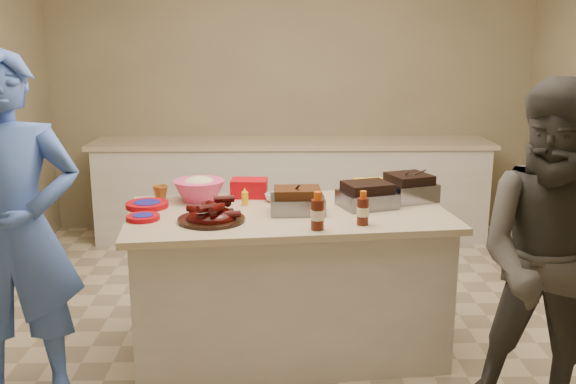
{
  "coord_description": "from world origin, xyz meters",
  "views": [
    {
      "loc": [
        -0.14,
        -3.55,
        1.8
      ],
      "look_at": [
        -0.07,
        0.0,
        0.95
      ],
      "focal_mm": 40.0,
      "sensor_mm": 36.0,
      "label": 1
    }
  ],
  "objects_px": {
    "island": "(288,348)",
    "rib_platter": "(211,221)",
    "roasting_pan": "(408,200)",
    "plastic_cup": "(161,199)",
    "bbq_bottle_a": "(317,230)",
    "bbq_bottle_b": "(362,225)",
    "coleslaw_bowl": "(200,200)",
    "mustard_bottle": "(245,205)"
  },
  "relations": [
    {
      "from": "island",
      "to": "rib_platter",
      "type": "distance_m",
      "value": 0.97
    },
    {
      "from": "roasting_pan",
      "to": "plastic_cup",
      "type": "xyz_separation_m",
      "value": [
        -1.5,
        0.04,
        0.0
      ]
    },
    {
      "from": "bbq_bottle_a",
      "to": "bbq_bottle_b",
      "type": "height_order",
      "value": "bbq_bottle_a"
    },
    {
      "from": "coleslaw_bowl",
      "to": "plastic_cup",
      "type": "relative_size",
      "value": 3.33
    },
    {
      "from": "coleslaw_bowl",
      "to": "plastic_cup",
      "type": "distance_m",
      "value": 0.24
    },
    {
      "from": "island",
      "to": "bbq_bottle_a",
      "type": "distance_m",
      "value": 0.93
    },
    {
      "from": "bbq_bottle_b",
      "to": "mustard_bottle",
      "type": "height_order",
      "value": "bbq_bottle_b"
    },
    {
      "from": "coleslaw_bowl",
      "to": "plastic_cup",
      "type": "height_order",
      "value": "coleslaw_bowl"
    },
    {
      "from": "bbq_bottle_b",
      "to": "mustard_bottle",
      "type": "bearing_deg",
      "value": 147.03
    },
    {
      "from": "bbq_bottle_a",
      "to": "mustard_bottle",
      "type": "height_order",
      "value": "bbq_bottle_a"
    },
    {
      "from": "mustard_bottle",
      "to": "bbq_bottle_a",
      "type": "bearing_deg",
      "value": -51.57
    },
    {
      "from": "island",
      "to": "coleslaw_bowl",
      "type": "relative_size",
      "value": 5.79
    },
    {
      "from": "mustard_bottle",
      "to": "island",
      "type": "bearing_deg",
      "value": -28.27
    },
    {
      "from": "bbq_bottle_b",
      "to": "rib_platter",
      "type": "bearing_deg",
      "value": 174.22
    },
    {
      "from": "plastic_cup",
      "to": "island",
      "type": "bearing_deg",
      "value": -20.53
    },
    {
      "from": "coleslaw_bowl",
      "to": "roasting_pan",
      "type": "bearing_deg",
      "value": -0.23
    },
    {
      "from": "island",
      "to": "bbq_bottle_a",
      "type": "xyz_separation_m",
      "value": [
        0.14,
        -0.36,
        0.85
      ]
    },
    {
      "from": "rib_platter",
      "to": "bbq_bottle_b",
      "type": "bearing_deg",
      "value": -5.78
    },
    {
      "from": "bbq_bottle_a",
      "to": "plastic_cup",
      "type": "bearing_deg",
      "value": 144.58
    },
    {
      "from": "roasting_pan",
      "to": "bbq_bottle_b",
      "type": "xyz_separation_m",
      "value": [
        -0.35,
        -0.53,
        0.0
      ]
    },
    {
      "from": "mustard_bottle",
      "to": "roasting_pan",
      "type": "bearing_deg",
      "value": 6.81
    },
    {
      "from": "bbq_bottle_a",
      "to": "bbq_bottle_b",
      "type": "xyz_separation_m",
      "value": [
        0.24,
        0.08,
        0.0
      ]
    },
    {
      "from": "coleslaw_bowl",
      "to": "mustard_bottle",
      "type": "xyz_separation_m",
      "value": [
        0.28,
        -0.12,
        0.0
      ]
    },
    {
      "from": "rib_platter",
      "to": "coleslaw_bowl",
      "type": "bearing_deg",
      "value": 104.27
    },
    {
      "from": "rib_platter",
      "to": "roasting_pan",
      "type": "relative_size",
      "value": 1.34
    },
    {
      "from": "roasting_pan",
      "to": "plastic_cup",
      "type": "bearing_deg",
      "value": 158.86
    },
    {
      "from": "rib_platter",
      "to": "bbq_bottle_a",
      "type": "height_order",
      "value": "bbq_bottle_a"
    },
    {
      "from": "roasting_pan",
      "to": "bbq_bottle_a",
      "type": "height_order",
      "value": "bbq_bottle_a"
    },
    {
      "from": "coleslaw_bowl",
      "to": "plastic_cup",
      "type": "xyz_separation_m",
      "value": [
        -0.24,
        0.03,
        0.0
      ]
    },
    {
      "from": "island",
      "to": "plastic_cup",
      "type": "relative_size",
      "value": 19.3
    },
    {
      "from": "bbq_bottle_b",
      "to": "mustard_bottle",
      "type": "distance_m",
      "value": 0.76
    },
    {
      "from": "bbq_bottle_a",
      "to": "island",
      "type": "bearing_deg",
      "value": 111.58
    },
    {
      "from": "bbq_bottle_a",
      "to": "bbq_bottle_b",
      "type": "distance_m",
      "value": 0.26
    },
    {
      "from": "island",
      "to": "bbq_bottle_b",
      "type": "relative_size",
      "value": 9.86
    },
    {
      "from": "island",
      "to": "rib_platter",
      "type": "relative_size",
      "value": 4.95
    },
    {
      "from": "plastic_cup",
      "to": "rib_platter",
      "type": "bearing_deg",
      "value": -53.8
    },
    {
      "from": "bbq_bottle_b",
      "to": "mustard_bottle",
      "type": "xyz_separation_m",
      "value": [
        -0.64,
        0.41,
        0.0
      ]
    },
    {
      "from": "roasting_pan",
      "to": "bbq_bottle_a",
      "type": "distance_m",
      "value": 0.85
    },
    {
      "from": "roasting_pan",
      "to": "mustard_bottle",
      "type": "relative_size",
      "value": 2.54
    },
    {
      "from": "island",
      "to": "bbq_bottle_a",
      "type": "relative_size",
      "value": 9.02
    },
    {
      "from": "island",
      "to": "mustard_bottle",
      "type": "bearing_deg",
      "value": 145.13
    },
    {
      "from": "bbq_bottle_a",
      "to": "mustard_bottle",
      "type": "distance_m",
      "value": 0.63
    }
  ]
}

